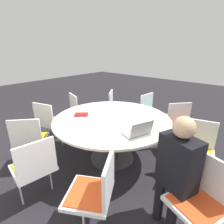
{
  "coord_description": "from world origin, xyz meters",
  "views": [
    {
      "loc": [
        -1.64,
        1.89,
        1.76
      ],
      "look_at": [
        0.0,
        0.0,
        0.83
      ],
      "focal_mm": 28.0,
      "sensor_mm": 36.0,
      "label": 1
    }
  ],
  "objects_px": {
    "chair_4": "(117,106)",
    "chair_8": "(34,165)",
    "chair_3": "(151,111)",
    "spiral_notebook": "(81,115)",
    "chair_2": "(182,124)",
    "chair_5": "(80,109)",
    "chair_9": "(96,189)",
    "chair_0": "(202,196)",
    "chair_1": "(197,148)",
    "chair_6": "(49,120)",
    "laptop": "(138,132)",
    "chair_7": "(30,138)",
    "person_0": "(177,166)"
  },
  "relations": [
    {
      "from": "chair_4",
      "to": "laptop",
      "type": "height_order",
      "value": "laptop"
    },
    {
      "from": "chair_6",
      "to": "chair_9",
      "type": "relative_size",
      "value": 1.0
    },
    {
      "from": "chair_8",
      "to": "person_0",
      "type": "xyz_separation_m",
      "value": [
        -1.31,
        -0.78,
        0.19
      ]
    },
    {
      "from": "chair_0",
      "to": "laptop",
      "type": "height_order",
      "value": "laptop"
    },
    {
      "from": "chair_6",
      "to": "chair_9",
      "type": "bearing_deg",
      "value": -34.84
    },
    {
      "from": "chair_0",
      "to": "chair_2",
      "type": "height_order",
      "value": "same"
    },
    {
      "from": "chair_8",
      "to": "spiral_notebook",
      "type": "bearing_deg",
      "value": 27.48
    },
    {
      "from": "chair_2",
      "to": "chair_3",
      "type": "distance_m",
      "value": 0.77
    },
    {
      "from": "chair_2",
      "to": "chair_3",
      "type": "relative_size",
      "value": 1.0
    },
    {
      "from": "chair_3",
      "to": "chair_4",
      "type": "xyz_separation_m",
      "value": [
        0.75,
        0.24,
        0.0
      ]
    },
    {
      "from": "chair_6",
      "to": "laptop",
      "type": "xyz_separation_m",
      "value": [
        -1.79,
        -0.19,
        0.27
      ]
    },
    {
      "from": "chair_4",
      "to": "chair_5",
      "type": "relative_size",
      "value": 1.0
    },
    {
      "from": "chair_7",
      "to": "chair_4",
      "type": "bearing_deg",
      "value": 40.21
    },
    {
      "from": "chair_4",
      "to": "chair_8",
      "type": "xyz_separation_m",
      "value": [
        -0.63,
        2.23,
        0.0
      ]
    },
    {
      "from": "chair_9",
      "to": "chair_4",
      "type": "bearing_deg",
      "value": 4.37
    },
    {
      "from": "chair_0",
      "to": "chair_5",
      "type": "relative_size",
      "value": 1.0
    },
    {
      "from": "chair_2",
      "to": "chair_3",
      "type": "xyz_separation_m",
      "value": [
        0.73,
        -0.25,
        0.0
      ]
    },
    {
      "from": "chair_9",
      "to": "person_0",
      "type": "xyz_separation_m",
      "value": [
        -0.52,
        -0.57,
        0.19
      ]
    },
    {
      "from": "chair_3",
      "to": "spiral_notebook",
      "type": "distance_m",
      "value": 1.56
    },
    {
      "from": "chair_4",
      "to": "person_0",
      "type": "height_order",
      "value": "person_0"
    },
    {
      "from": "chair_0",
      "to": "chair_1",
      "type": "bearing_deg",
      "value": -51.02
    },
    {
      "from": "chair_9",
      "to": "chair_2",
      "type": "bearing_deg",
      "value": -32.41
    },
    {
      "from": "chair_2",
      "to": "person_0",
      "type": "distance_m",
      "value": 1.52
    },
    {
      "from": "chair_0",
      "to": "chair_4",
      "type": "bearing_deg",
      "value": -13.64
    },
    {
      "from": "chair_1",
      "to": "chair_9",
      "type": "height_order",
      "value": "same"
    },
    {
      "from": "chair_3",
      "to": "chair_9",
      "type": "relative_size",
      "value": 1.0
    },
    {
      "from": "chair_3",
      "to": "laptop",
      "type": "bearing_deg",
      "value": 26.6
    },
    {
      "from": "chair_9",
      "to": "chair_7",
      "type": "bearing_deg",
      "value": 57.3
    },
    {
      "from": "chair_0",
      "to": "chair_6",
      "type": "xyz_separation_m",
      "value": [
        2.63,
        -0.04,
        0.0
      ]
    },
    {
      "from": "chair_2",
      "to": "chair_3",
      "type": "height_order",
      "value": "same"
    },
    {
      "from": "chair_7",
      "to": "person_0",
      "type": "distance_m",
      "value": 2.05
    },
    {
      "from": "chair_4",
      "to": "spiral_notebook",
      "type": "xyz_separation_m",
      "value": [
        -0.27,
        1.23,
        0.23
      ]
    },
    {
      "from": "chair_4",
      "to": "person_0",
      "type": "bearing_deg",
      "value": 20.14
    },
    {
      "from": "chair_9",
      "to": "spiral_notebook",
      "type": "bearing_deg",
      "value": 24.57
    },
    {
      "from": "chair_6",
      "to": "chair_8",
      "type": "xyz_separation_m",
      "value": [
        -1.06,
        0.81,
        0.0
      ]
    },
    {
      "from": "chair_6",
      "to": "laptop",
      "type": "relative_size",
      "value": 2.23
    },
    {
      "from": "person_0",
      "to": "laptop",
      "type": "bearing_deg",
      "value": -1.38
    },
    {
      "from": "chair_9",
      "to": "person_0",
      "type": "height_order",
      "value": "person_0"
    },
    {
      "from": "chair_3",
      "to": "chair_4",
      "type": "height_order",
      "value": "same"
    },
    {
      "from": "chair_2",
      "to": "chair_5",
      "type": "height_order",
      "value": "same"
    },
    {
      "from": "chair_0",
      "to": "chair_1",
      "type": "relative_size",
      "value": 1.0
    },
    {
      "from": "chair_8",
      "to": "person_0",
      "type": "relative_size",
      "value": 0.71
    },
    {
      "from": "chair_2",
      "to": "laptop",
      "type": "height_order",
      "value": "laptop"
    },
    {
      "from": "chair_1",
      "to": "chair_8",
      "type": "xyz_separation_m",
      "value": [
        1.28,
        1.6,
        0.0
      ]
    },
    {
      "from": "chair_0",
      "to": "spiral_notebook",
      "type": "xyz_separation_m",
      "value": [
        1.92,
        -0.23,
        0.23
      ]
    },
    {
      "from": "chair_2",
      "to": "chair_5",
      "type": "bearing_deg",
      "value": -30.6
    },
    {
      "from": "chair_2",
      "to": "spiral_notebook",
      "type": "bearing_deg",
      "value": -4.37
    },
    {
      "from": "chair_5",
      "to": "chair_9",
      "type": "relative_size",
      "value": 1.0
    },
    {
      "from": "chair_0",
      "to": "chair_4",
      "type": "height_order",
      "value": "same"
    },
    {
      "from": "chair_1",
      "to": "person_0",
      "type": "height_order",
      "value": "person_0"
    }
  ]
}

